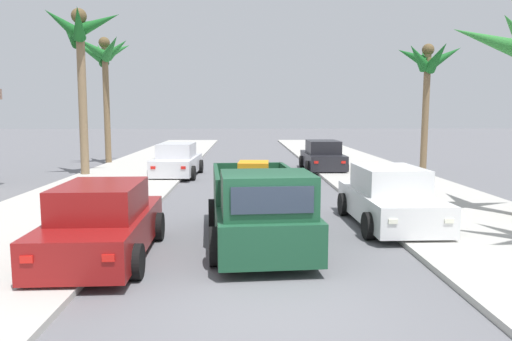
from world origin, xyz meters
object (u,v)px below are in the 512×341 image
at_px(car_left_near, 177,161).
at_px(car_right_near, 389,199).
at_px(palm_tree_left_fore, 427,66).
at_px(palm_tree_right_mid, 104,58).
at_px(car_right_mid, 323,157).
at_px(pickup_truck, 259,210).
at_px(palm_tree_right_fore, 81,42).
at_px(car_left_mid, 103,224).

xyz_separation_m(car_left_near, car_right_near, (6.87, -9.76, 0.00)).
height_order(car_left_near, car_right_near, same).
relative_size(palm_tree_left_fore, palm_tree_right_mid, 0.87).
relative_size(car_left_near, palm_tree_left_fore, 0.70).
xyz_separation_m(car_left_near, car_right_mid, (7.08, 2.00, 0.00)).
xyz_separation_m(car_right_near, palm_tree_right_mid, (-11.52, 14.98, 5.20)).
bearing_deg(car_right_mid, car_right_near, -91.03).
xyz_separation_m(pickup_truck, car_right_near, (3.45, 1.76, -0.08)).
xyz_separation_m(pickup_truck, palm_tree_left_fore, (8.29, 12.13, 4.31)).
height_order(pickup_truck, palm_tree_right_fore, palm_tree_right_fore).
bearing_deg(palm_tree_left_fore, palm_tree_right_fore, -178.42).
xyz_separation_m(car_right_mid, palm_tree_right_fore, (-11.31, -1.84, 5.35)).
bearing_deg(pickup_truck, palm_tree_right_fore, 123.20).
bearing_deg(palm_tree_right_fore, palm_tree_right_mid, 94.80).
relative_size(car_right_near, car_left_mid, 1.00).
distance_m(car_left_near, palm_tree_right_fore, 6.82).
height_order(car_left_near, palm_tree_right_mid, palm_tree_right_mid).
bearing_deg(pickup_truck, palm_tree_left_fore, 55.63).
bearing_deg(car_right_mid, pickup_truck, -105.15).
bearing_deg(car_left_near, car_right_mid, 15.81).
relative_size(car_left_near, car_right_near, 1.01).
height_order(car_left_near, palm_tree_left_fore, palm_tree_left_fore).
xyz_separation_m(pickup_truck, car_right_mid, (3.66, 13.52, -0.08)).
bearing_deg(car_left_mid, palm_tree_right_mid, 105.52).
bearing_deg(car_right_near, car_left_mid, -158.32).
bearing_deg(palm_tree_right_fore, car_right_near, -41.80).
distance_m(palm_tree_left_fore, palm_tree_right_mid, 17.03).
bearing_deg(car_left_mid, palm_tree_left_fore, 48.57).
relative_size(car_left_mid, palm_tree_right_mid, 0.60).
bearing_deg(car_left_mid, car_left_near, 91.10).
bearing_deg(car_left_near, car_right_near, -54.85).
height_order(car_right_near, car_right_mid, same).
xyz_separation_m(car_left_mid, palm_tree_right_mid, (-4.89, 17.62, 5.20)).
distance_m(car_left_mid, car_right_mid, 15.94).
bearing_deg(car_right_mid, palm_tree_left_fore, -16.76).
bearing_deg(palm_tree_right_fore, palm_tree_left_fore, 1.58).
xyz_separation_m(car_left_near, palm_tree_right_mid, (-4.66, 5.23, 5.20)).
bearing_deg(car_left_mid, car_right_near, 21.68).
bearing_deg(car_right_near, car_left_near, 125.15).
distance_m(car_left_near, car_right_near, 11.93).
distance_m(car_right_near, car_right_mid, 11.76).
distance_m(pickup_truck, car_left_near, 12.02).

